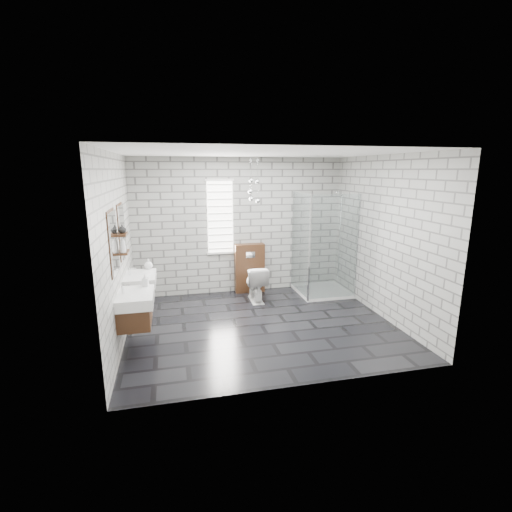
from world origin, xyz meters
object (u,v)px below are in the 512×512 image
object	(u,v)px
shower_enclosure	(320,270)
vanity_left	(133,300)
vanity_right	(138,281)
toilet	(256,283)
cistern_panel	(249,268)

from	to	relation	value
shower_enclosure	vanity_left	bearing A→B (deg)	-153.82
vanity_right	toilet	size ratio (longest dim) A/B	2.28
vanity_left	shower_enclosure	bearing A→B (deg)	26.18
vanity_left	cistern_panel	distance (m)	3.03
vanity_right	toilet	distance (m)	2.24
vanity_right	cistern_panel	distance (m)	2.45
shower_enclosure	toilet	bearing A→B (deg)	-178.53
cistern_panel	vanity_right	bearing A→B (deg)	-148.31
cistern_panel	toilet	size ratio (longest dim) A/B	1.45
cistern_panel	toilet	bearing A→B (deg)	-90.00
cistern_panel	vanity_left	bearing A→B (deg)	-133.43
vanity_left	shower_enclosure	distance (m)	3.81
vanity_left	vanity_right	world-z (taller)	same
shower_enclosure	cistern_panel	bearing A→B (deg)	158.80
toilet	vanity_right	bearing A→B (deg)	20.56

